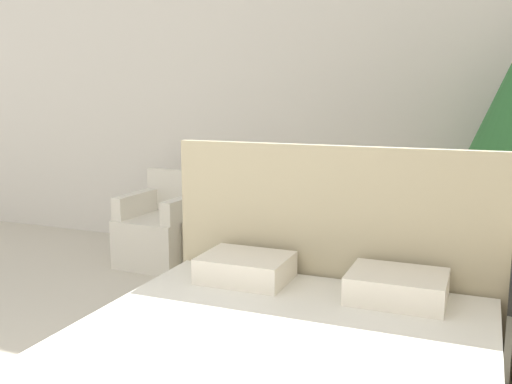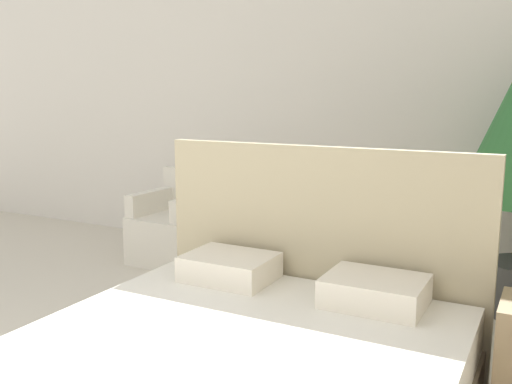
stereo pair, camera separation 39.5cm
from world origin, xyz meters
The scene contains 4 objects.
wall_back centered at (0.00, 4.17, 1.45)m, with size 10.00×0.06×2.90m.
armchair_near_window_left centered at (-0.91, 3.42, 0.27)m, with size 0.61×0.65×0.80m.
armchair_near_window_right centered at (-0.04, 3.42, 0.27)m, with size 0.63×0.66×0.80m.
side_table centered at (-0.48, 3.38, 0.21)m, with size 0.37×0.37×0.42m.
Camera 2 is at (2.03, -0.58, 1.49)m, focal length 40.00 mm.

